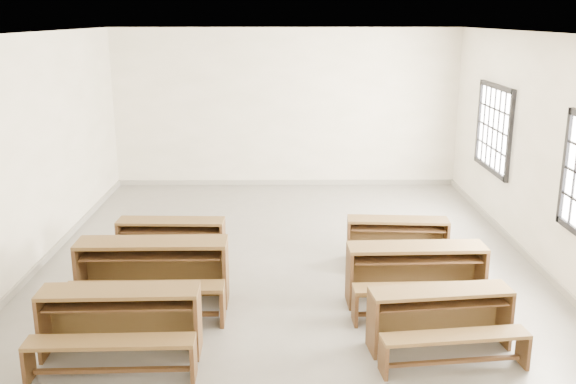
{
  "coord_description": "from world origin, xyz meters",
  "views": [
    {
      "loc": [
        -0.09,
        -8.76,
        3.4
      ],
      "look_at": [
        0.0,
        0.0,
        1.0
      ],
      "focal_mm": 40.0,
      "sensor_mm": 36.0,
      "label": 1
    }
  ],
  "objects_px": {
    "desk_set_1": "(152,269)",
    "desk_set_2": "(171,240)",
    "desk_set_4": "(417,271)",
    "desk_set_5": "(397,238)",
    "desk_set_3": "(441,316)",
    "desk_set_0": "(120,319)"
  },
  "relations": [
    {
      "from": "desk_set_1",
      "to": "desk_set_2",
      "type": "bearing_deg",
      "value": 88.91
    },
    {
      "from": "desk_set_5",
      "to": "desk_set_3",
      "type": "bearing_deg",
      "value": -85.65
    },
    {
      "from": "desk_set_3",
      "to": "desk_set_4",
      "type": "height_order",
      "value": "desk_set_4"
    },
    {
      "from": "desk_set_1",
      "to": "desk_set_5",
      "type": "height_order",
      "value": "desk_set_1"
    },
    {
      "from": "desk_set_1",
      "to": "desk_set_2",
      "type": "xyz_separation_m",
      "value": [
        0.01,
        1.28,
        -0.08
      ]
    },
    {
      "from": "desk_set_5",
      "to": "desk_set_2",
      "type": "bearing_deg",
      "value": -174.17
    },
    {
      "from": "desk_set_2",
      "to": "desk_set_4",
      "type": "relative_size",
      "value": 0.89
    },
    {
      "from": "desk_set_3",
      "to": "desk_set_1",
      "type": "bearing_deg",
      "value": 154.16
    },
    {
      "from": "desk_set_0",
      "to": "desk_set_1",
      "type": "xyz_separation_m",
      "value": [
        0.1,
        1.22,
        0.05
      ]
    },
    {
      "from": "desk_set_2",
      "to": "desk_set_5",
      "type": "xyz_separation_m",
      "value": [
        3.2,
        0.11,
        -0.02
      ]
    },
    {
      "from": "desk_set_1",
      "to": "desk_set_5",
      "type": "distance_m",
      "value": 3.49
    },
    {
      "from": "desk_set_2",
      "to": "desk_set_5",
      "type": "bearing_deg",
      "value": 3.72
    },
    {
      "from": "desk_set_0",
      "to": "desk_set_1",
      "type": "relative_size",
      "value": 0.91
    },
    {
      "from": "desk_set_1",
      "to": "desk_set_2",
      "type": "distance_m",
      "value": 1.28
    },
    {
      "from": "desk_set_0",
      "to": "desk_set_2",
      "type": "relative_size",
      "value": 1.09
    },
    {
      "from": "desk_set_0",
      "to": "desk_set_2",
      "type": "height_order",
      "value": "desk_set_0"
    },
    {
      "from": "desk_set_4",
      "to": "desk_set_5",
      "type": "relative_size",
      "value": 1.15
    },
    {
      "from": "desk_set_1",
      "to": "desk_set_5",
      "type": "relative_size",
      "value": 1.23
    },
    {
      "from": "desk_set_0",
      "to": "desk_set_2",
      "type": "distance_m",
      "value": 2.51
    },
    {
      "from": "desk_set_2",
      "to": "desk_set_4",
      "type": "height_order",
      "value": "desk_set_4"
    },
    {
      "from": "desk_set_0",
      "to": "desk_set_5",
      "type": "height_order",
      "value": "desk_set_0"
    },
    {
      "from": "desk_set_4",
      "to": "desk_set_0",
      "type": "bearing_deg",
      "value": -161.61
    }
  ]
}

